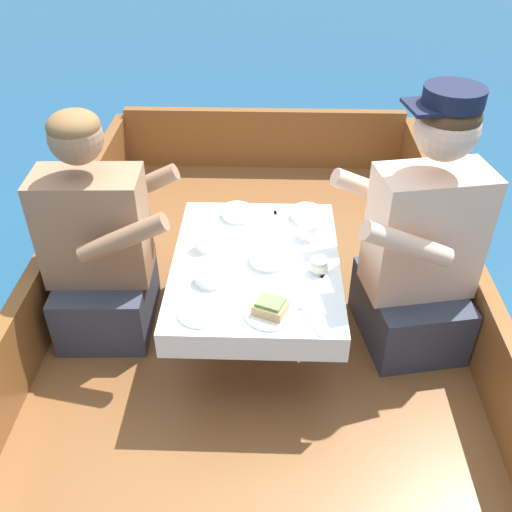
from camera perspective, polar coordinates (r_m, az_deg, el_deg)
name	(u,v)px	position (r m, az deg, el deg)	size (l,w,h in m)	color
ground_plane	(256,389)	(2.69, 0.00, -13.15)	(60.00, 60.00, 0.00)	navy
boat_deck	(256,362)	(2.55, 0.00, -10.54)	(1.81, 3.11, 0.36)	brown
gunwale_port	(42,299)	(2.50, -20.59, -4.07)	(0.06, 3.11, 0.32)	brown
gunwale_starboard	(474,308)	(2.46, 20.97, -4.91)	(0.06, 3.11, 0.32)	brown
bow_coaming	(264,138)	(3.60, 0.79, 11.68)	(1.69, 0.06, 0.37)	brown
cockpit_table	(256,268)	(2.20, 0.00, -1.23)	(0.64, 0.84, 0.38)	#B2B2B7
person_port	(100,250)	(2.32, -15.36, 0.58)	(0.53, 0.45, 0.95)	#333847
person_starboard	(420,249)	(2.23, 16.12, 0.66)	(0.57, 0.52, 1.06)	#333847
plate_sandwich	(270,313)	(1.94, 1.43, -5.68)	(0.18, 0.18, 0.01)	white
plate_bread	(200,312)	(1.95, -5.60, -5.61)	(0.16, 0.16, 0.01)	white
sandwich	(270,306)	(1.92, 1.45, -5.07)	(0.13, 0.12, 0.05)	tan
bowl_port_near	(237,212)	(2.42, -1.93, 4.41)	(0.13, 0.13, 0.04)	white
bowl_starboard_near	(268,257)	(2.15, 1.21, -0.07)	(0.14, 0.14, 0.04)	white
bowl_center_far	(307,213)	(2.42, 5.08, 4.27)	(0.13, 0.13, 0.04)	white
bowl_port_far	(210,276)	(2.06, -4.62, -2.04)	(0.11, 0.11, 0.04)	white
coffee_cup_port	(204,242)	(2.22, -5.24, 1.41)	(0.10, 0.08, 0.06)	white
coffee_cup_starboard	(308,230)	(2.29, 5.24, 2.56)	(0.10, 0.07, 0.06)	white
tin_can	(319,266)	(2.11, 6.37, -0.96)	(0.07, 0.07, 0.05)	silver
utensil_fork_port	(317,284)	(2.07, 6.13, -2.76)	(0.10, 0.16, 0.00)	silver
utensil_spoon_center	(307,315)	(1.94, 5.14, -5.87)	(0.08, 0.16, 0.01)	silver
utensil_fork_starboard	(276,219)	(2.41, 2.05, 3.68)	(0.03, 0.17, 0.00)	silver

